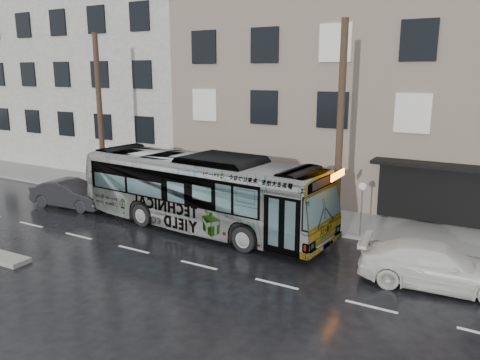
{
  "coord_description": "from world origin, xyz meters",
  "views": [
    {
      "loc": [
        12.62,
        -15.83,
        6.97
      ],
      "look_at": [
        2.1,
        2.5,
        2.14
      ],
      "focal_mm": 35.0,
      "sensor_mm": 36.0,
      "label": 1
    }
  ],
  "objects_px": {
    "bus": "(200,192)",
    "white_sedan": "(436,266)",
    "dark_sedan": "(71,194)",
    "utility_pole_front": "(340,130)",
    "sign_post": "(361,209)",
    "utility_pole_rear": "(100,115)"
  },
  "relations": [
    {
      "from": "utility_pole_rear",
      "to": "bus",
      "type": "height_order",
      "value": "utility_pole_rear"
    },
    {
      "from": "sign_post",
      "to": "white_sedan",
      "type": "bearing_deg",
      "value": -43.64
    },
    {
      "from": "white_sedan",
      "to": "dark_sedan",
      "type": "relative_size",
      "value": 1.13
    },
    {
      "from": "utility_pole_rear",
      "to": "sign_post",
      "type": "bearing_deg",
      "value": 0.0
    },
    {
      "from": "bus",
      "to": "sign_post",
      "type": "bearing_deg",
      "value": -67.12
    },
    {
      "from": "dark_sedan",
      "to": "utility_pole_front",
      "type": "bearing_deg",
      "value": -84.58
    },
    {
      "from": "utility_pole_front",
      "to": "dark_sedan",
      "type": "height_order",
      "value": "utility_pole_front"
    },
    {
      "from": "bus",
      "to": "dark_sedan",
      "type": "distance_m",
      "value": 8.03
    },
    {
      "from": "bus",
      "to": "white_sedan",
      "type": "bearing_deg",
      "value": -91.32
    },
    {
      "from": "utility_pole_front",
      "to": "utility_pole_rear",
      "type": "xyz_separation_m",
      "value": [
        -14.0,
        0.0,
        0.0
      ]
    },
    {
      "from": "utility_pole_front",
      "to": "sign_post",
      "type": "height_order",
      "value": "utility_pole_front"
    },
    {
      "from": "bus",
      "to": "dark_sedan",
      "type": "height_order",
      "value": "bus"
    },
    {
      "from": "bus",
      "to": "white_sedan",
      "type": "relative_size",
      "value": 2.5
    },
    {
      "from": "sign_post",
      "to": "bus",
      "type": "height_order",
      "value": "bus"
    },
    {
      "from": "sign_post",
      "to": "utility_pole_rear",
      "type": "bearing_deg",
      "value": 180.0
    },
    {
      "from": "bus",
      "to": "utility_pole_front",
      "type": "bearing_deg",
      "value": -63.87
    },
    {
      "from": "utility_pole_front",
      "to": "dark_sedan",
      "type": "distance_m",
      "value": 14.43
    },
    {
      "from": "utility_pole_front",
      "to": "sign_post",
      "type": "xyz_separation_m",
      "value": [
        1.1,
        0.0,
        -3.3
      ]
    },
    {
      "from": "sign_post",
      "to": "utility_pole_front",
      "type": "bearing_deg",
      "value": 180.0
    },
    {
      "from": "utility_pole_front",
      "to": "bus",
      "type": "height_order",
      "value": "utility_pole_front"
    },
    {
      "from": "utility_pole_front",
      "to": "sign_post",
      "type": "relative_size",
      "value": 3.75
    },
    {
      "from": "utility_pole_front",
      "to": "white_sedan",
      "type": "relative_size",
      "value": 1.8
    }
  ]
}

